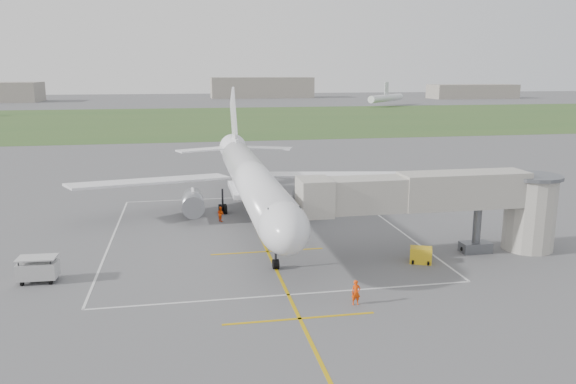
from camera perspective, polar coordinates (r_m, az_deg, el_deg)
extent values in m
plane|color=#505052|center=(59.41, -3.53, -3.08)|extent=(700.00, 700.00, 0.00)
cube|color=#345726|center=(187.68, -8.49, 7.28)|extent=(700.00, 120.00, 0.02)
cube|color=#C1980B|center=(54.63, -2.88, -4.43)|extent=(0.25, 60.00, 0.01)
cube|color=#C1980B|center=(37.06, 1.19, -12.73)|extent=(10.00, 0.25, 0.01)
cube|color=#C1980B|center=(49.91, -2.10, -6.05)|extent=(10.00, 0.25, 0.01)
cube|color=silver|center=(70.98, -4.73, -0.56)|extent=(28.00, 0.20, 0.01)
cube|color=silver|center=(40.66, 0.03, -10.40)|extent=(28.00, 0.20, 0.01)
cube|color=silver|center=(55.61, -17.51, -4.70)|extent=(0.20, 32.00, 0.01)
cube|color=silver|center=(58.98, 10.61, -3.38)|extent=(0.20, 32.00, 0.01)
cylinder|color=white|center=(58.39, -3.59, 1.18)|extent=(3.80, 36.00, 3.80)
ellipsoid|color=white|center=(41.04, -0.49, -3.54)|extent=(3.80, 7.22, 3.80)
cube|color=black|center=(39.91, -0.26, -2.43)|extent=(2.40, 1.60, 0.99)
cone|color=white|center=(78.44, -5.44, 4.28)|extent=(3.80, 6.00, 3.80)
cube|color=white|center=(66.35, 4.82, 1.75)|extent=(17.93, 11.24, 1.23)
cube|color=white|center=(64.13, -13.60, 1.08)|extent=(17.93, 11.24, 1.23)
cube|color=white|center=(61.61, -3.91, 0.29)|extent=(4.20, 8.00, 0.50)
cube|color=white|center=(78.67, -5.55, 7.45)|extent=(0.30, 7.89, 8.65)
cube|color=white|center=(76.79, -5.35, 5.09)|extent=(0.35, 5.00, 1.20)
cube|color=white|center=(78.60, -2.36, 4.48)|extent=(7.85, 5.03, 0.20)
cube|color=white|center=(77.86, -8.51, 4.29)|extent=(7.85, 5.03, 0.20)
cylinder|color=gray|center=(62.36, 1.83, -0.53)|extent=(2.30, 4.20, 2.30)
cube|color=white|center=(61.90, 1.89, 0.13)|extent=(0.25, 2.40, 1.20)
cylinder|color=gray|center=(60.97, -9.64, -1.00)|extent=(2.30, 4.20, 2.30)
cube|color=white|center=(60.50, -9.66, -0.32)|extent=(0.25, 2.40, 1.20)
cylinder|color=black|center=(45.28, -1.26, -6.25)|extent=(0.18, 0.18, 2.60)
cylinder|color=black|center=(45.56, -1.39, -7.34)|extent=(0.28, 0.80, 0.80)
cylinder|color=black|center=(45.59, -1.12, -7.32)|extent=(0.28, 0.80, 0.80)
cylinder|color=black|center=(63.78, -1.46, -0.70)|extent=(0.22, 0.22, 2.80)
cylinder|color=black|center=(63.62, -1.65, -1.59)|extent=(0.32, 0.96, 0.96)
cylinder|color=black|center=(63.70, -1.16, -1.57)|extent=(0.32, 0.96, 0.96)
cylinder|color=black|center=(64.29, -1.75, -1.44)|extent=(0.32, 0.96, 0.96)
cylinder|color=black|center=(64.37, -1.26, -1.42)|extent=(0.32, 0.96, 0.96)
cylinder|color=black|center=(63.15, -6.66, -0.91)|extent=(0.22, 0.22, 2.80)
cylinder|color=black|center=(63.01, -6.87, -1.81)|extent=(0.32, 0.96, 0.96)
cylinder|color=black|center=(63.04, -6.37, -1.79)|extent=(0.32, 0.96, 0.96)
cylinder|color=black|center=(63.69, -6.92, -1.66)|extent=(0.32, 0.96, 0.96)
cylinder|color=black|center=(63.72, -6.41, -1.64)|extent=(0.32, 0.96, 0.96)
cube|color=gray|center=(46.89, 7.89, -0.27)|extent=(11.09, 2.90, 2.80)
cube|color=gray|center=(50.27, 17.36, 0.24)|extent=(11.09, 3.10, 3.00)
cube|color=gray|center=(45.72, 2.72, -0.49)|extent=(2.60, 3.40, 3.00)
cylinder|color=#5A5D62|center=(51.83, 18.62, -3.59)|extent=(0.70, 0.70, 4.20)
cube|color=#5A5D62|center=(52.29, 18.50, -5.33)|extent=(2.60, 1.40, 0.90)
cylinder|color=gray|center=(54.15, 23.34, -2.09)|extent=(4.40, 4.40, 6.40)
cylinder|color=#5A5D62|center=(53.47, 23.64, 1.44)|extent=(5.00, 5.00, 0.30)
cylinder|color=black|center=(51.85, 17.52, -5.53)|extent=(0.70, 0.30, 0.70)
cylinder|color=black|center=(52.80, 19.45, -5.35)|extent=(0.70, 0.30, 0.70)
cube|color=gold|center=(48.13, 13.35, -6.26)|extent=(2.09, 1.77, 1.33)
cylinder|color=black|center=(47.81, 12.57, -6.94)|extent=(0.32, 0.43, 0.39)
cylinder|color=black|center=(47.82, 14.06, -7.01)|extent=(0.32, 0.43, 0.39)
cube|color=#B1B1B1|center=(46.65, -24.06, -7.23)|extent=(2.88, 1.80, 1.24)
cube|color=#B1B1B1|center=(46.36, -24.17, -6.11)|extent=(2.88, 1.80, 0.09)
cylinder|color=black|center=(46.30, -25.66, -7.23)|extent=(0.09, 0.09, 1.47)
cylinder|color=black|center=(45.67, -22.94, -7.25)|extent=(0.09, 0.09, 1.47)
cylinder|color=black|center=(47.52, -25.19, -6.70)|extent=(0.09, 0.09, 1.47)
cylinder|color=black|center=(46.90, -22.54, -6.71)|extent=(0.09, 0.09, 1.47)
cylinder|color=black|center=(46.62, -25.40, -8.33)|extent=(0.22, 0.46, 0.45)
cylinder|color=black|center=(46.06, -22.96, -8.35)|extent=(0.22, 0.46, 0.45)
cylinder|color=black|center=(47.74, -24.97, -7.82)|extent=(0.22, 0.46, 0.45)
cylinder|color=black|center=(47.19, -22.59, -7.83)|extent=(0.22, 0.46, 0.45)
imported|color=#F64207|center=(39.04, 6.92, -10.11)|extent=(0.65, 0.43, 1.74)
imported|color=#F74507|center=(59.86, -6.86, -2.23)|extent=(0.92, 0.98, 1.61)
cube|color=gray|center=(340.28, -2.69, 10.55)|extent=(60.00, 20.00, 12.00)
cube|color=gray|center=(349.54, 18.23, 9.68)|extent=(50.00, 18.00, 8.00)
cylinder|color=white|center=(263.94, 9.94, 9.38)|extent=(24.61, 25.16, 3.20)
cube|color=white|center=(263.78, 9.98, 10.35)|extent=(3.00, 3.08, 5.50)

